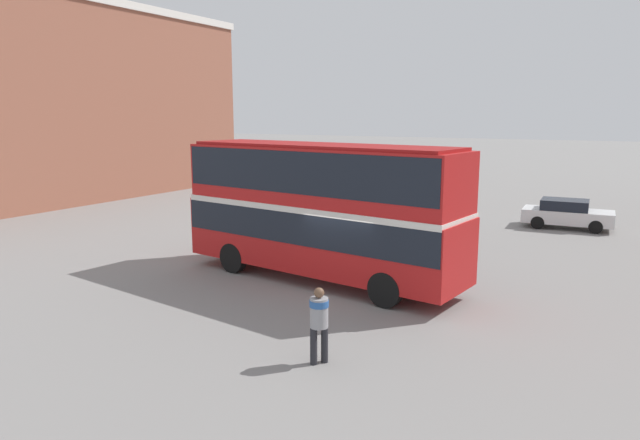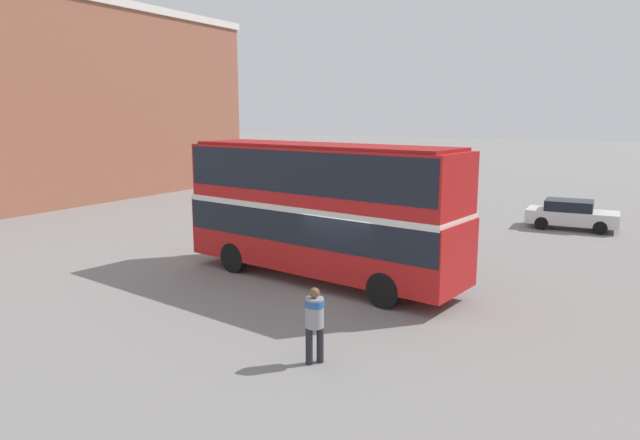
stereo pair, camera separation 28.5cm
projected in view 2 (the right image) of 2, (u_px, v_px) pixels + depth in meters
name	position (u px, v px, depth m)	size (l,w,h in m)	color
ground_plane	(346.00, 292.00, 18.07)	(240.00, 240.00, 0.00)	gray
building_row_left	(39.00, 101.00, 36.65)	(9.54, 29.73, 12.70)	#935642
double_decker_bus	(320.00, 203.00, 18.93)	(10.28, 3.83, 4.59)	red
pedestrian_foreground	(315.00, 317.00, 12.69)	(0.61, 0.61, 1.78)	#232328
parked_car_kerb_near	(571.00, 214.00, 27.87)	(4.25, 2.05, 1.42)	silver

